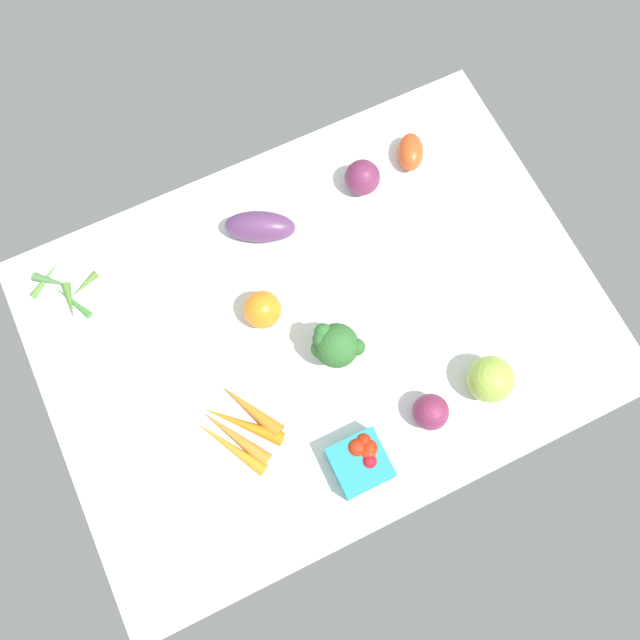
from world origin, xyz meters
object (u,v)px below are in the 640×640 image
at_px(berry_basket, 361,460).
at_px(broccoli_head, 336,344).
at_px(carrot_bunch, 241,427).
at_px(red_onion_center, 362,177).
at_px(heirloom_tomato_green, 491,379).
at_px(heirloom_tomato_orange, 262,310).
at_px(okra_pile, 63,290).
at_px(roma_tomato, 411,152).
at_px(eggplant, 260,227).
at_px(red_onion_near_basket, 431,412).

bearing_deg(berry_basket, broccoli_head, -103.77).
height_order(broccoli_head, carrot_bunch, broccoli_head).
bearing_deg(red_onion_center, heirloom_tomato_green, 92.83).
bearing_deg(heirloom_tomato_orange, broccoli_head, 125.69).
bearing_deg(okra_pile, red_onion_center, 175.77).
xyz_separation_m(okra_pile, berry_basket, (-0.37, 0.53, 0.02)).
height_order(berry_basket, heirloom_tomato_green, heirloom_tomato_green).
relative_size(roma_tomato, carrot_bunch, 0.45).
height_order(eggplant, carrot_bunch, eggplant).
height_order(broccoli_head, red_onion_near_basket, broccoli_head).
bearing_deg(berry_basket, roma_tomato, -125.98).
distance_m(heirloom_tomato_green, roma_tomato, 0.49).
xyz_separation_m(heirloom_tomato_orange, carrot_bunch, (0.12, 0.18, -0.02)).
xyz_separation_m(broccoli_head, heirloom_tomato_green, (-0.22, 0.17, -0.02)).
xyz_separation_m(berry_basket, heirloom_tomato_green, (-0.27, -0.03, 0.01)).
relative_size(okra_pile, red_onion_center, 1.98).
bearing_deg(heirloom_tomato_orange, carrot_bunch, 54.99).
height_order(berry_basket, red_onion_center, red_onion_center).
xyz_separation_m(okra_pile, broccoli_head, (-0.41, 0.34, 0.06)).
height_order(eggplant, roma_tomato, eggplant).
bearing_deg(berry_basket, heirloom_tomato_orange, -82.71).
xyz_separation_m(heirloom_tomato_orange, okra_pile, (0.32, -0.21, -0.03)).
height_order(berry_basket, eggplant, berry_basket).
height_order(heirloom_tomato_orange, red_onion_center, heirloom_tomato_orange).
height_order(berry_basket, broccoli_head, broccoli_head).
distance_m(heirloom_tomato_green, red_onion_center, 0.46).
xyz_separation_m(berry_basket, carrot_bunch, (0.17, -0.15, -0.02)).
xyz_separation_m(heirloom_tomato_orange, berry_basket, (-0.04, 0.32, -0.01)).
relative_size(eggplant, carrot_bunch, 0.76).
relative_size(red_onion_near_basket, roma_tomato, 0.81).
relative_size(okra_pile, roma_tomato, 1.71).
distance_m(heirloom_tomato_orange, broccoli_head, 0.16).
bearing_deg(eggplant, roma_tomato, -148.49).
xyz_separation_m(eggplant, carrot_bunch, (0.19, 0.34, -0.02)).
xyz_separation_m(berry_basket, broccoli_head, (-0.05, -0.20, 0.03)).
relative_size(berry_basket, broccoli_head, 0.88).
xyz_separation_m(heirloom_tomato_orange, red_onion_near_basket, (-0.19, 0.30, -0.00)).
height_order(broccoli_head, heirloom_tomato_green, broccoli_head).
distance_m(red_onion_near_basket, heirloom_tomato_green, 0.12).
relative_size(heirloom_tomato_orange, berry_basket, 0.77).
distance_m(red_onion_center, carrot_bunch, 0.54).
bearing_deg(eggplant, berry_basket, 115.06).
height_order(okra_pile, heirloom_tomato_green, heirloom_tomato_green).
bearing_deg(broccoli_head, carrot_bunch, 13.73).
height_order(roma_tomato, carrot_bunch, roma_tomato).
bearing_deg(eggplant, okra_pile, 20.17).
bearing_deg(berry_basket, carrot_bunch, -41.35).
bearing_deg(broccoli_head, red_onion_near_basket, 119.72).
height_order(broccoli_head, red_onion_center, broccoli_head).
distance_m(berry_basket, eggplant, 0.48).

